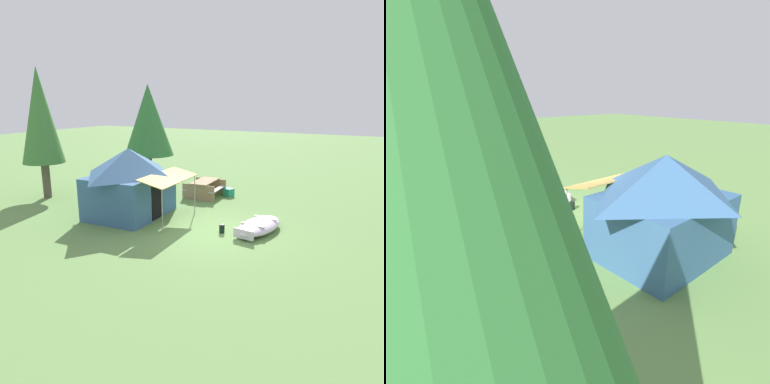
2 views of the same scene
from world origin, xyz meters
TOP-DOWN VIEW (x-y plane):
  - ground_plane at (0.00, 0.00)m, footprint 80.00×80.00m
  - beached_rowboat at (0.64, -1.65)m, footprint 2.45×1.42m
  - canvas_cabin_tent at (0.07, 3.32)m, footprint 3.44×3.70m
  - picnic_table at (3.97, 2.07)m, footprint 1.79×1.63m
  - cooler_box at (4.56, 1.12)m, footprint 0.52×0.55m
  - fuel_can at (-0.05, -0.59)m, footprint 0.26×0.26m
  - pine_tree_back_left at (5.75, 6.37)m, footprint 2.69×2.69m

SIDE VIEW (x-z plane):
  - ground_plane at x=0.00m, z-range 0.00..0.00m
  - fuel_can at x=-0.05m, z-range 0.00..0.30m
  - cooler_box at x=4.56m, z-range 0.00..0.37m
  - beached_rowboat at x=0.64m, z-range 0.01..0.42m
  - picnic_table at x=3.97m, z-range 0.09..0.84m
  - canvas_cabin_tent at x=0.07m, z-range 0.05..2.65m
  - pine_tree_back_left at x=5.75m, z-range 0.70..5.88m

